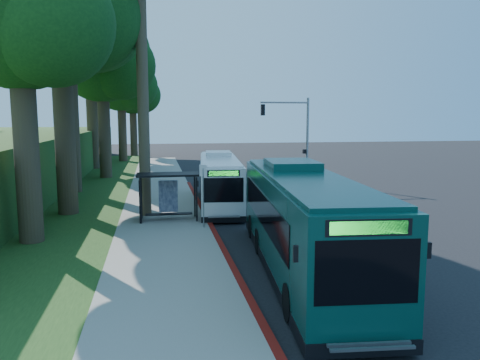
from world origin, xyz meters
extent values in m
plane|color=black|center=(0.00, 0.00, 0.00)|extent=(140.00, 140.00, 0.00)
cube|color=gray|center=(-7.30, 0.00, 0.06)|extent=(4.50, 70.00, 0.12)
cube|color=maroon|center=(-5.00, -4.00, 0.07)|extent=(0.25, 30.00, 0.13)
cube|color=#234719|center=(-13.00, 5.00, 0.03)|extent=(8.00, 70.00, 0.06)
cube|color=black|center=(-7.00, -3.00, 2.50)|extent=(3.20, 1.50, 0.10)
cube|color=black|center=(-8.45, -3.00, 1.20)|extent=(0.06, 1.30, 2.20)
cube|color=navy|center=(-7.00, -2.30, 1.25)|extent=(1.00, 0.12, 1.70)
cube|color=black|center=(-7.00, -3.10, 0.45)|extent=(2.40, 0.40, 0.06)
cube|color=black|center=(-8.40, -2.40, 1.20)|extent=(0.08, 0.08, 2.40)
cube|color=black|center=(-5.60, -2.40, 1.20)|extent=(0.08, 0.08, 2.40)
cube|color=black|center=(-8.40, -3.60, 1.20)|extent=(0.08, 0.08, 2.40)
cube|color=black|center=(-5.60, -3.60, 1.20)|extent=(0.08, 0.08, 2.40)
cylinder|color=gray|center=(-5.40, -5.00, 1.50)|extent=(0.06, 0.06, 3.00)
cube|color=white|center=(-5.40, -5.00, 2.90)|extent=(0.35, 0.04, 0.55)
cylinder|color=gray|center=(4.80, 10.00, 3.50)|extent=(0.20, 0.20, 7.00)
cylinder|color=gray|center=(2.80, 10.00, 6.60)|extent=(4.00, 0.14, 0.14)
cube|color=black|center=(1.00, 10.00, 6.00)|extent=(0.30, 0.30, 0.90)
cube|color=black|center=(4.55, 10.00, 2.60)|extent=(0.25, 0.25, 0.35)
cylinder|color=#4C3F2D|center=(-8.20, -1.50, 6.50)|extent=(0.60, 0.60, 13.00)
cylinder|color=#382B1E|center=(-12.50, 0.00, 5.25)|extent=(1.10, 1.10, 10.50)
sphere|color=#103B13|center=(-10.90, -1.20, 10.50)|extent=(5.60, 5.60, 5.60)
sphere|color=#103B13|center=(-13.90, 1.40, 10.80)|extent=(5.20, 5.20, 5.20)
cylinder|color=#382B1E|center=(-13.50, 8.00, 5.95)|extent=(1.18, 1.18, 11.90)
sphere|color=#103B13|center=(-13.50, 8.00, 13.26)|extent=(10.00, 10.00, 10.00)
sphere|color=#103B13|center=(-11.50, 6.50, 11.90)|extent=(7.00, 7.00, 7.00)
sphere|color=#103B13|center=(-15.25, 9.75, 12.24)|extent=(6.50, 6.50, 6.50)
cylinder|color=#382B1E|center=(-12.00, 16.00, 4.90)|extent=(1.06, 1.06, 9.80)
sphere|color=#103B13|center=(-12.00, 16.00, 10.92)|extent=(8.40, 8.40, 8.40)
sphere|color=#103B13|center=(-10.32, 14.74, 9.80)|extent=(5.88, 5.88, 5.88)
sphere|color=#103B13|center=(-13.47, 17.47, 10.08)|extent=(5.46, 5.46, 5.46)
cylinder|color=#382B1E|center=(-14.00, 24.00, 5.60)|extent=(1.14, 1.14, 11.20)
sphere|color=#103B13|center=(-14.00, 24.00, 12.48)|extent=(9.60, 9.60, 9.60)
sphere|color=#103B13|center=(-12.08, 22.56, 11.20)|extent=(6.72, 6.72, 6.72)
sphere|color=#103B13|center=(-15.68, 25.68, 11.52)|extent=(6.24, 6.24, 6.24)
cylinder|color=#382B1E|center=(-11.50, 32.00, 4.55)|extent=(1.02, 1.02, 9.10)
sphere|color=#103B13|center=(-11.50, 32.00, 10.14)|extent=(8.00, 8.00, 8.00)
sphere|color=#103B13|center=(-9.90, 30.80, 9.10)|extent=(5.60, 5.60, 5.60)
sphere|color=#103B13|center=(-12.90, 33.40, 9.36)|extent=(5.20, 5.20, 5.20)
cylinder|color=#382B1E|center=(-10.50, 40.00, 4.20)|extent=(0.98, 0.98, 8.40)
sphere|color=#103B13|center=(-10.50, 40.00, 9.36)|extent=(7.00, 7.00, 7.00)
sphere|color=#103B13|center=(-9.10, 38.95, 8.40)|extent=(4.90, 4.90, 4.90)
sphere|color=#103B13|center=(-11.72, 41.23, 8.64)|extent=(4.55, 4.55, 4.55)
cylinder|color=#382B1E|center=(-13.00, -6.00, 4.55)|extent=(1.02, 1.02, 9.10)
sphere|color=#103B13|center=(-13.00, -6.00, 10.14)|extent=(7.20, 7.20, 7.20)
sphere|color=#103B13|center=(-11.56, -7.08, 9.10)|extent=(5.04, 5.04, 5.04)
cube|color=silver|center=(-3.76, 1.19, 1.58)|extent=(3.31, 10.88, 2.54)
cube|color=black|center=(-3.76, 1.19, 0.27)|extent=(3.34, 10.93, 0.31)
cube|color=black|center=(-3.72, 1.63, 1.83)|extent=(3.14, 8.54, 0.98)
cube|color=black|center=(-4.28, -4.09, 1.78)|extent=(2.00, 0.30, 1.25)
cube|color=black|center=(-3.24, 6.47, 1.87)|extent=(1.82, 0.28, 0.89)
cube|color=#19E533|center=(-4.28, -4.10, 2.63)|extent=(1.48, 0.23, 0.25)
cube|color=silver|center=(-3.76, 1.19, 2.90)|extent=(3.08, 10.33, 0.11)
cube|color=silver|center=(-3.58, 2.97, 3.05)|extent=(1.80, 2.38, 0.31)
cylinder|color=black|center=(-5.12, -2.12, 0.45)|extent=(0.35, 0.91, 0.89)
cylinder|color=black|center=(-3.07, -2.32, 0.45)|extent=(0.35, 0.91, 0.89)
cylinder|color=black|center=(-4.39, 5.34, 0.45)|extent=(0.35, 0.91, 0.89)
cylinder|color=black|center=(-2.34, 5.14, 0.45)|extent=(0.35, 0.91, 0.89)
cube|color=#0A3B34|center=(-2.60, -11.76, 1.85)|extent=(3.80, 12.72, 2.98)
cube|color=black|center=(-2.60, -11.76, 0.31)|extent=(3.83, 12.78, 0.37)
cube|color=black|center=(-2.55, -11.24, 2.14)|extent=(3.61, 9.98, 1.15)
cube|color=black|center=(-3.17, -17.94, 2.09)|extent=(2.34, 0.34, 1.46)
cube|color=black|center=(-2.03, -5.57, 2.19)|extent=(2.13, 0.32, 1.04)
cube|color=#19E533|center=(-3.17, -17.95, 3.08)|extent=(1.73, 0.26, 0.29)
cube|color=#0A3B34|center=(-2.60, -11.76, 3.39)|extent=(3.53, 12.08, 0.13)
cube|color=#0A3B34|center=(-2.41, -9.68, 3.57)|extent=(2.09, 2.77, 0.37)
cylinder|color=black|center=(-4.17, -15.64, 0.52)|extent=(0.41, 1.07, 1.04)
cylinder|color=black|center=(-1.77, -15.86, 0.52)|extent=(0.41, 1.07, 1.04)
cylinder|color=black|center=(-3.37, -6.91, 0.52)|extent=(0.41, 1.07, 1.04)
cylinder|color=black|center=(-0.96, -7.13, 0.52)|extent=(0.41, 1.07, 1.04)
imported|color=silver|center=(0.77, 5.00, 0.79)|extent=(2.75, 5.72, 1.57)
camera|label=1|loc=(-7.65, -27.11, 5.43)|focal=35.00mm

